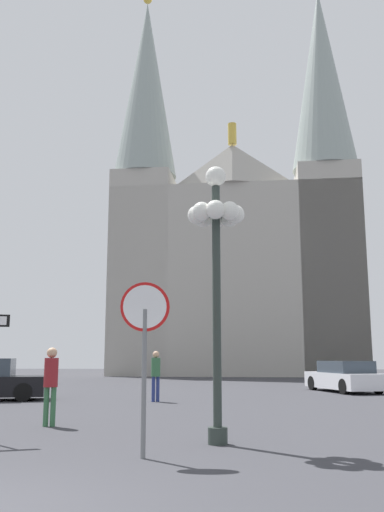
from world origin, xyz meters
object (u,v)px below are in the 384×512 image
cathedral (235,242)px  street_lamp (216,242)px  parked_car_far_white (344,377)px  pedestrian_walking (51,378)px  pedestrian_standing (156,371)px  stop_sign (145,332)px

cathedral → street_lamp: (-0.69, -35.44, -7.30)m
parked_car_far_white → pedestrian_walking: 15.59m
pedestrian_walking → pedestrian_standing: 7.04m
stop_sign → parked_car_far_white: stop_sign is taller
cathedral → pedestrian_walking: bearing=-97.9°
stop_sign → pedestrian_walking: bearing=126.4°
stop_sign → pedestrian_standing: (-1.26, 10.62, -0.91)m
stop_sign → pedestrian_walking: 4.73m
street_lamp → pedestrian_walking: 5.25m
cathedral → parked_car_far_white: (4.54, -20.54, -10.43)m
street_lamp → pedestrian_standing: bearing=104.7°
parked_car_far_white → pedestrian_standing: size_ratio=2.69×
street_lamp → cathedral: bearing=88.9°
cathedral → parked_car_far_white: bearing=-77.5°
stop_sign → pedestrian_standing: size_ratio=1.60×
parked_car_far_white → pedestrian_standing: (-7.63, -5.76, 0.42)m
street_lamp → pedestrian_standing: 9.83m
stop_sign → parked_car_far_white: 17.62m
parked_car_far_white → pedestrian_walking: bearing=-125.9°
parked_car_far_white → stop_sign: bearing=-111.3°
cathedral → pedestrian_standing: (-3.09, -26.30, -10.01)m
pedestrian_walking → pedestrian_standing: size_ratio=1.02×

